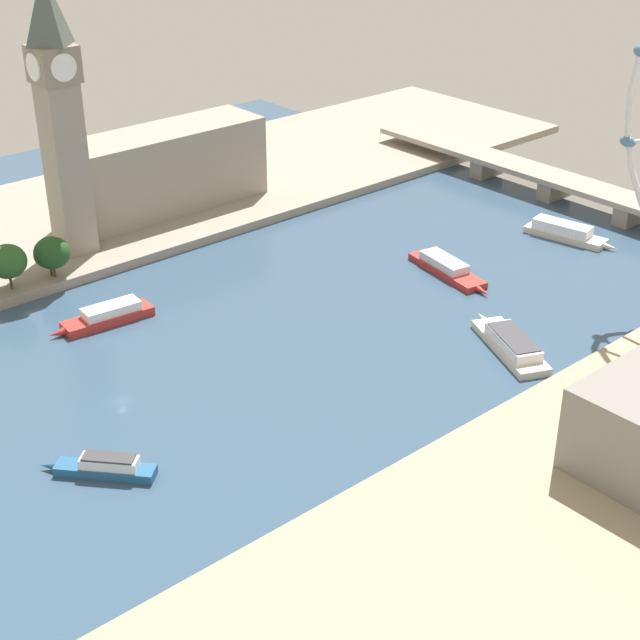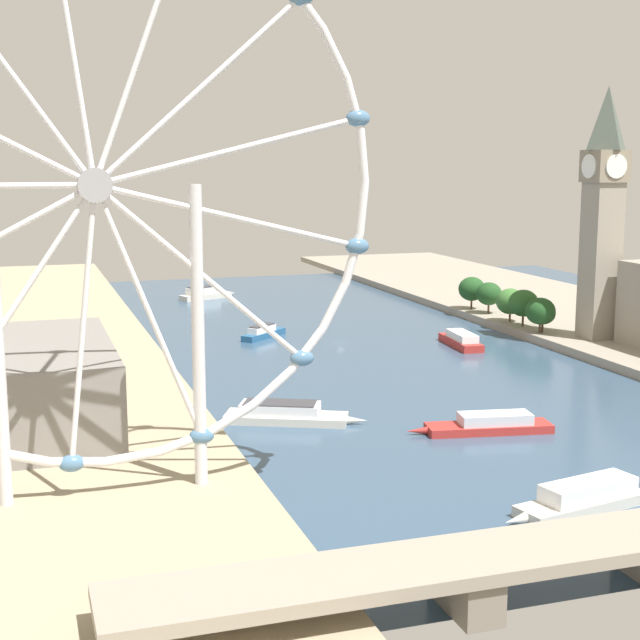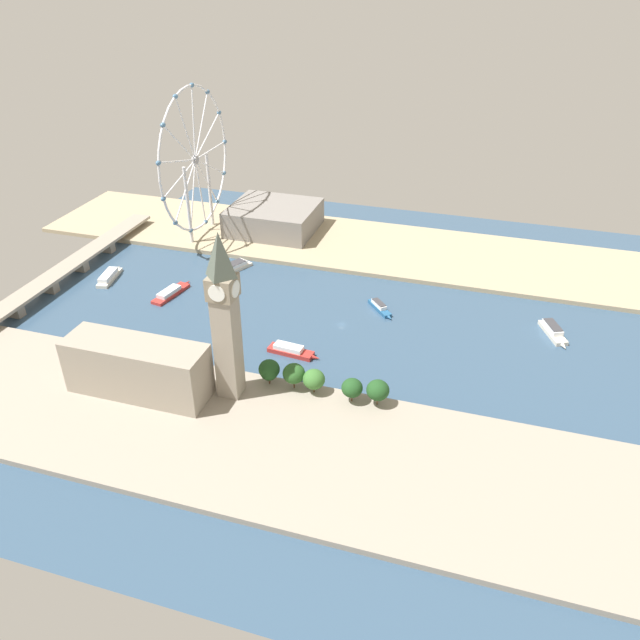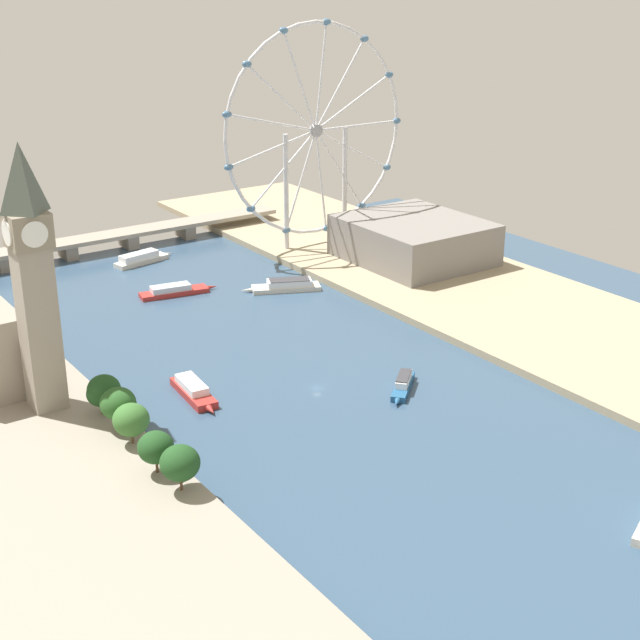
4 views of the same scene
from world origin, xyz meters
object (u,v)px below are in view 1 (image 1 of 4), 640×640
parliament_block (167,169)px  tour_boat_5 (104,467)px  river_bridge (592,193)px  tour_boat_1 (511,344)px  tour_boat_0 (565,232)px  tour_boat_4 (107,316)px  clock_tower (60,113)px  tour_boat_3 (447,268)px

parliament_block → tour_boat_5: bearing=-38.7°
river_bridge → tour_boat_1: (46.26, -101.50, -4.36)m
tour_boat_0 → tour_boat_4: 153.23m
clock_tower → tour_boat_4: 65.15m
parliament_block → tour_boat_0: parliament_block is taller
parliament_block → tour_boat_3: (97.13, 37.48, -15.08)m
clock_tower → river_bridge: bearing=62.6°
parliament_block → tour_boat_4: (56.85, -58.19, -14.78)m
tour_boat_4 → parliament_block: bearing=-130.2°
clock_tower → tour_boat_3: size_ratio=2.41×
tour_boat_5 → clock_tower: bearing=-67.2°
tour_boat_4 → tour_boat_5: 70.99m
tour_boat_0 → tour_boat_1: tour_boat_0 is taller
tour_boat_0 → tour_boat_4: bearing=-119.2°
river_bridge → tour_boat_1: 111.63m
parliament_block → tour_boat_5: (117.93, -94.38, -14.96)m
tour_boat_0 → tour_boat_3: (-7.37, -49.97, -0.48)m
parliament_block → river_bridge: (94.73, 115.78, -10.47)m
tour_boat_3 → tour_boat_0: bearing=91.5°
river_bridge → tour_boat_4: bearing=-102.3°
tour_boat_0 → tour_boat_5: tour_boat_0 is taller
tour_boat_5 → river_bridge: bearing=-125.0°
clock_tower → tour_boat_4: (44.52, -15.09, -45.10)m
parliament_block → tour_boat_1: parliament_block is taller
parliament_block → tour_boat_5: parliament_block is taller
tour_boat_0 → tour_boat_4: size_ratio=1.07×
river_bridge → tour_boat_4: size_ratio=6.62×
tour_boat_0 → tour_boat_1: (36.49, -73.17, -0.22)m
clock_tower → tour_boat_3: bearing=43.5°
parliament_block → tour_boat_3: bearing=21.1°
river_bridge → tour_boat_3: bearing=-88.2°
tour_boat_5 → tour_boat_3: bearing=-122.3°
tour_boat_1 → tour_boat_3: tour_boat_1 is taller
clock_tower → tour_boat_5: (105.60, -51.28, -45.28)m
clock_tower → parliament_block: (-12.33, 43.10, -30.32)m
parliament_block → tour_boat_0: size_ratio=2.17×
clock_tower → parliament_block: bearing=106.0°
clock_tower → parliament_block: clock_tower is taller
river_bridge → tour_boat_4: river_bridge is taller
clock_tower → river_bridge: 183.56m
tour_boat_1 → tour_boat_4: size_ratio=1.13×
tour_boat_0 → parliament_block: bearing=-151.1°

